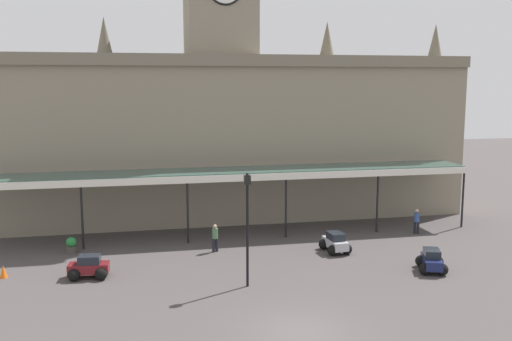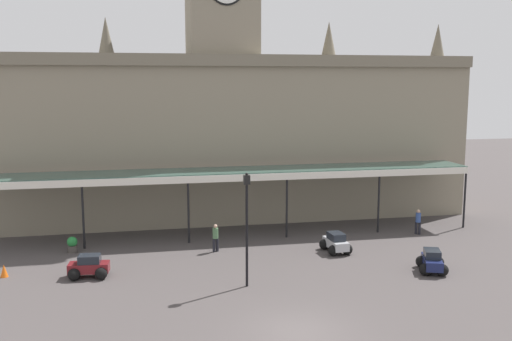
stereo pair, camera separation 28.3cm
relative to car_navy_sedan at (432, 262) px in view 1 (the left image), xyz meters
name	(u,v)px [view 1 (the left image)]	position (x,y,z in m)	size (l,w,h in m)	color
ground_plane	(300,331)	(-9.05, -5.79, -0.50)	(140.00, 140.00, 0.00)	#484241
station_building	(221,128)	(-9.05, 14.99, 6.19)	(35.99, 6.51, 20.09)	gray
entrance_canopy	(234,173)	(-9.05, 9.51, 3.68)	(31.91, 3.26, 4.34)	#38564C
car_navy_sedan	(432,262)	(0.00, 0.00, 0.00)	(1.92, 2.23, 1.19)	#19214C
car_silver_sedan	(335,244)	(-3.84, 4.43, 0.00)	(1.62, 2.11, 1.19)	#B2B5BA
car_maroon_sedan	(89,268)	(-17.89, 2.75, 0.00)	(2.12, 1.64, 1.19)	maroon
pedestrian_crossing_forecourt	(215,237)	(-10.84, 5.97, 0.41)	(0.38, 0.34, 1.67)	black
pedestrian_beside_cars	(417,220)	(2.88, 7.24, 0.41)	(0.34, 0.34, 1.67)	black
victorian_lamppost	(247,218)	(-10.11, -0.23, 2.99)	(0.30, 0.30, 5.72)	black
traffic_cone	(3,272)	(-22.23, 3.68, -0.17)	(0.40, 0.40, 0.66)	orange
planter_forecourt_centre	(71,245)	(-19.21, 7.50, -0.01)	(0.60, 0.60, 0.96)	#47423D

